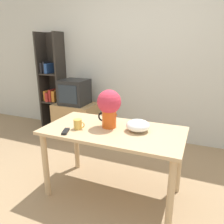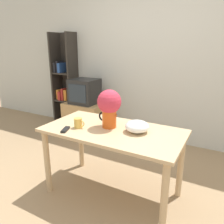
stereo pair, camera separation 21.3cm
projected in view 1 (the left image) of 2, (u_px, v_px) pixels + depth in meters
The scene contains 10 objects.
ground_plane at pixel (96, 199), 2.25m from camera, with size 12.00×12.00×0.00m, color #9E7F5B.
wall_back at pixel (145, 60), 3.44m from camera, with size 8.00×0.05×2.60m.
table at pixel (113, 140), 2.17m from camera, with size 1.36×0.71×0.73m.
flower_vase at pixel (109, 106), 2.13m from camera, with size 0.24×0.24×0.38m.
coffee_mug at pixel (78, 124), 2.13m from camera, with size 0.12×0.08×0.10m.
white_bowl at pixel (138, 125), 2.08m from camera, with size 0.23×0.23×0.11m.
remote_control at pixel (66, 131), 2.06m from camera, with size 0.09×0.15×0.02m.
tv_stand at pixel (76, 120), 3.76m from camera, with size 0.68×0.49×0.57m.
tv_set at pixel (74, 92), 3.62m from camera, with size 0.43×0.42×0.41m.
bookshelf at pixel (52, 83), 4.08m from camera, with size 0.44×0.31×1.74m.
Camera 1 is at (0.89, -1.67, 1.52)m, focal length 35.00 mm.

